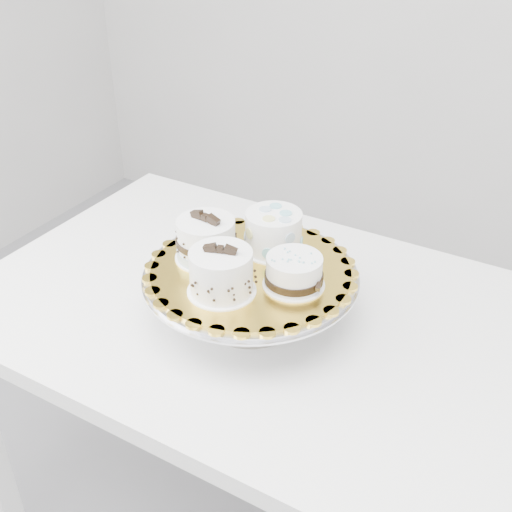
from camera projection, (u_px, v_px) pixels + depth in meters
The scene contains 7 objects.
table at pixel (256, 339), 1.30m from camera, with size 1.13×0.76×0.75m.
cake_stand at pixel (251, 287), 1.18m from camera, with size 0.39×0.39×0.11m.
cake_board at pixel (251, 270), 1.16m from camera, with size 0.36×0.36×0.01m, color gold.
cake_swirl at pixel (221, 273), 1.08m from camera, with size 0.13×0.13×0.10m.
cake_banded at pixel (206, 241), 1.17m from camera, with size 0.12×0.12×0.10m.
cake_dots at pixel (274, 231), 1.20m from camera, with size 0.13×0.13×0.08m.
cake_ribbon at pixel (295, 272), 1.10m from camera, with size 0.12×0.12×0.06m.
Camera 1 is at (0.46, -0.65, 1.50)m, focal length 45.00 mm.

